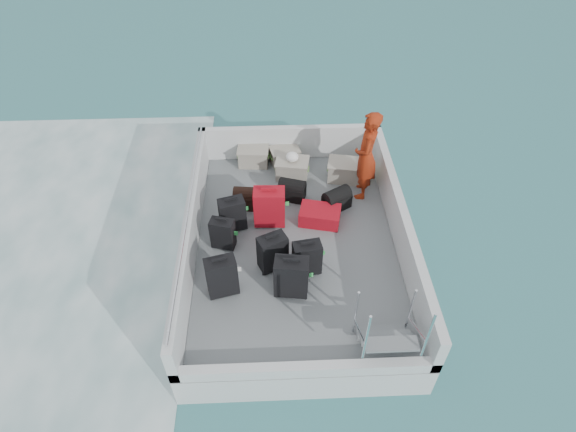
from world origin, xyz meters
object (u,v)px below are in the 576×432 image
Objects in this scene: suitcase_2 at (233,215)px; suitcase_4 at (273,253)px; suitcase_8 at (320,215)px; passenger at (366,156)px; crate_1 at (285,156)px; suitcase_1 at (223,234)px; suitcase_0 at (222,277)px; crate_2 at (292,169)px; suitcase_5 at (269,207)px; suitcase_7 at (307,258)px; crate_3 at (344,171)px; crate_0 at (253,157)px; suitcase_6 at (291,277)px.

suitcase_2 is 1.13m from suitcase_4.
suitcase_8 is 0.40× the size of passenger.
suitcase_8 is 1.81m from crate_1.
suitcase_1 is 0.94m from suitcase_4.
suitcase_4 reaches higher than suitcase_2.
passenger is (1.70, 1.74, 0.54)m from suitcase_4.
suitcase_0 is 0.41× the size of passenger.
crate_1 is at bearing 46.17° from suitcase_2.
suitcase_5 is at bearing -109.53° from crate_2.
suitcase_8 is at bearing 65.37° from suitcase_7.
suitcase_4 is 0.55m from suitcase_7.
suitcase_8 is 1.14× the size of crate_3.
crate_2 is at bearing 83.40° from suitcase_7.
suitcase_5 is 1.37m from crate_2.
suitcase_1 is 2.31m from crate_0.
crate_3 is at bearing 35.82° from suitcase_0.
suitcase_1 is 2.82m from crate_3.
crate_3 is (1.77, -0.55, 0.01)m from crate_0.
passenger reaches higher than crate_0.
crate_3 is (2.19, 2.67, -0.17)m from suitcase_0.
suitcase_0 reaches higher than suitcase_7.
suitcase_5 is at bearing -80.04° from crate_0.
suitcase_6 is at bearing -79.43° from crate_0.
suitcase_2 is (0.14, 0.43, 0.03)m from suitcase_1.
suitcase_4 is 0.59m from suitcase_6.
suitcase_1 is 0.79× the size of suitcase_5.
suitcase_6 is 1.14× the size of crate_3.
crate_0 is at bearing 149.62° from crate_2.
suitcase_2 is 1.77m from crate_2.
suitcase_2 reaches higher than crate_0.
crate_2 is (1.19, 2.78, -0.18)m from suitcase_0.
suitcase_2 is 0.96× the size of suitcase_4.
suitcase_8 is at bearing -12.24° from suitcase_2.
suitcase_0 is at bearing -97.57° from crate_0.
suitcase_6 is 1.00× the size of suitcase_8.
passenger is at bearing 27.32° from suitcase_0.
suitcase_1 is 0.45m from suitcase_2.
suitcase_1 reaches higher than suitcase_8.
suitcase_7 is at bearing 64.36° from suitcase_6.
suitcase_6 is at bearing -90.32° from crate_1.
crate_2 is 0.34× the size of passenger.
suitcase_5 is (-0.03, 1.01, 0.04)m from suitcase_4.
suitcase_4 is at bearing -31.29° from passenger.
crate_3 is at bearing -25.95° from crate_1.
suitcase_5 reaches higher than suitcase_6.
suitcase_7 is 0.88× the size of suitcase_8.
crate_3 is (1.16, 2.71, -0.16)m from suitcase_6.
passenger is (2.47, 2.23, 0.51)m from suitcase_0.
suitcase_5 reaches higher than suitcase_0.
suitcase_6 is (1.04, -0.04, -0.01)m from suitcase_0.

